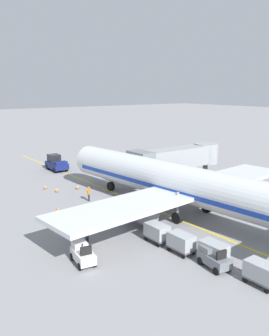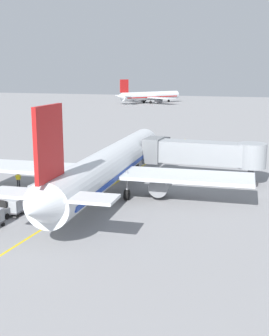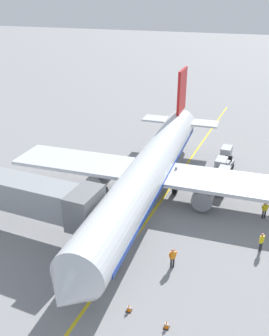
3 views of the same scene
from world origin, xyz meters
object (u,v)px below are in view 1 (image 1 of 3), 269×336
(ground_crew_wing_walker, at_px, (87,232))
(pushback_tractor, at_px, (56,163))
(safety_cone_wing_tip, at_px, (45,187))
(safety_cone_nose_left, at_px, (57,190))
(parked_airliner, at_px, (180,183))
(baggage_cart_third_in_train, at_px, (214,251))
(baggage_cart_tail_end, at_px, (261,272))
(ground_crew_loader, at_px, (89,193))
(jet_bridge, at_px, (177,158))
(baggage_tug_lead, at_px, (83,254))
(baggage_cart_front, at_px, (157,231))
(baggage_cart_second_in_train, at_px, (181,242))
(baggage_tug_trailing, at_px, (214,258))
(ground_crew_marshaller, at_px, (58,215))
(safety_cone_nose_right, at_px, (77,187))

(ground_crew_wing_walker, bearing_deg, pushback_tractor, 70.16)
(safety_cone_wing_tip, bearing_deg, safety_cone_nose_left, -75.15)
(parked_airliner, height_order, baggage_cart_third_in_train, parked_airliner)
(pushback_tractor, height_order, safety_cone_wing_tip, pushback_tractor)
(baggage_cart_tail_end, bearing_deg, ground_crew_loader, 89.91)
(jet_bridge, bearing_deg, pushback_tractor, 120.09)
(parked_airliner, xyz_separation_m, ground_crew_wing_walker, (-11.21, -0.62, -2.23))
(baggage_tug_lead, distance_m, safety_cone_wing_tip, 21.41)
(safety_cone_nose_left, bearing_deg, baggage_cart_front, -89.09)
(ground_crew_wing_walker, bearing_deg, baggage_tug_lead, -124.59)
(jet_bridge, bearing_deg, ground_crew_wing_walker, -153.22)
(baggage_tug_lead, xyz_separation_m, baggage_cart_second_in_train, (6.97, -3.14, 0.24))
(baggage_tug_trailing, xyz_separation_m, baggage_cart_second_in_train, (-0.24, 3.08, 0.24))
(ground_crew_marshaller, distance_m, safety_cone_nose_right, 12.37)
(baggage_cart_second_in_train, bearing_deg, safety_cone_nose_left, 91.32)
(pushback_tractor, xyz_separation_m, baggage_cart_third_in_train, (-3.97, -35.51, -0.15))
(pushback_tractor, bearing_deg, safety_cone_nose_left, -114.72)
(parked_airliner, xyz_separation_m, baggage_cart_tail_end, (-5.42, -13.29, -2.24))
(ground_crew_wing_walker, xyz_separation_m, ground_crew_loader, (5.82, 9.87, 0.00))
(baggage_cart_third_in_train, xyz_separation_m, ground_crew_loader, (0.12, 18.59, 0.00))
(pushback_tractor, relative_size, baggage_cart_second_in_train, 1.54)
(ground_crew_loader, bearing_deg, ground_crew_wing_walker, -120.52)
(safety_cone_nose_right, bearing_deg, baggage_cart_front, -97.39)
(pushback_tractor, xyz_separation_m, safety_cone_wing_tip, (-5.82, -9.18, -0.81))
(jet_bridge, distance_m, safety_cone_nose_left, 16.37)
(baggage_tug_lead, xyz_separation_m, safety_cone_wing_tip, (5.89, 20.58, -0.42))
(baggage_tug_lead, xyz_separation_m, ground_crew_loader, (7.86, 12.84, 0.24))
(parked_airliner, bearing_deg, baggage_cart_second_in_train, -133.03)
(baggage_cart_front, bearing_deg, jet_bridge, 41.93)
(parked_airliner, distance_m, ground_crew_wing_walker, 11.44)
(baggage_cart_second_in_train, distance_m, safety_cone_nose_left, 21.54)
(baggage_tug_lead, bearing_deg, baggage_cart_second_in_train, -24.27)
(safety_cone_nose_left, bearing_deg, parked_airliner, -65.39)
(baggage_tug_lead, height_order, baggage_cart_front, baggage_tug_lead)
(pushback_tractor, xyz_separation_m, ground_crew_marshaller, (-9.86, -21.63, -0.15))
(baggage_tug_trailing, xyz_separation_m, baggage_cart_tail_end, (0.62, -3.48, 0.24))
(parked_airliner, bearing_deg, safety_cone_nose_left, 114.61)
(parked_airliner, distance_m, baggage_cart_third_in_train, 11.07)
(pushback_tractor, relative_size, safety_cone_wing_tip, 7.58)
(jet_bridge, height_order, ground_crew_loader, jet_bridge)
(baggage_cart_second_in_train, relative_size, safety_cone_nose_left, 4.92)
(ground_crew_marshaller, bearing_deg, baggage_cart_third_in_train, -67.01)
(ground_crew_marshaller, relative_size, safety_cone_wing_tip, 2.86)
(baggage_tug_lead, bearing_deg, ground_crew_loader, 58.51)
(jet_bridge, xyz_separation_m, baggage_cart_front, (-14.76, -13.26, -2.51))
(baggage_tug_trailing, bearing_deg, safety_cone_nose_right, 85.36)
(pushback_tractor, xyz_separation_m, baggage_cart_second_in_train, (-4.74, -32.90, -0.15))
(baggage_cart_front, bearing_deg, safety_cone_nose_right, 82.61)
(safety_cone_wing_tip, bearing_deg, baggage_cart_front, -87.60)
(baggage_tug_lead, height_order, safety_cone_nose_right, baggage_tug_lead)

